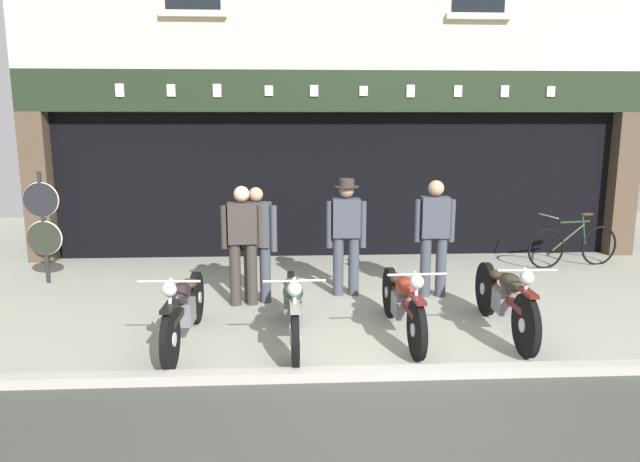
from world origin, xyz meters
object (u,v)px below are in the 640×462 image
motorcycle_center (403,301)px  assistant_far_right (243,240)px  leaning_bicycle (573,245)px  motorcycle_left (184,308)px  advert_board_near (489,157)px  advert_board_far (551,156)px  motorcycle_center_left (293,307)px  salesman_left (257,240)px  motorcycle_center_right (505,298)px  shopkeeper_center (346,231)px  tyre_sign_pole (43,220)px  salesman_right (434,233)px

motorcycle_center → assistant_far_right: size_ratio=1.23×
leaning_bicycle → motorcycle_left: bearing=107.6°
advert_board_near → leaning_bicycle: (1.15, -1.12, -1.42)m
motorcycle_center → advert_board_near: size_ratio=2.02×
assistant_far_right → advert_board_far: advert_board_far is taller
motorcycle_left → motorcycle_center: (2.46, 0.12, -0.00)m
motorcycle_center_left → salesman_left: bearing=-74.1°
motorcycle_center_right → salesman_left: (-2.93, 1.38, 0.43)m
motorcycle_center_left → shopkeeper_center: 1.99m
tyre_sign_pole → advert_board_near: size_ratio=1.74×
advert_board_far → motorcycle_center_right: bearing=-119.2°
shopkeeper_center → assistant_far_right: bearing=15.9°
advert_board_near → tyre_sign_pole: bearing=-166.9°
motorcycle_left → leaning_bicycle: size_ratio=1.19×
motorcycle_center → tyre_sign_pole: size_ratio=1.16×
motorcycle_center_right → tyre_sign_pole: 6.70m
salesman_left → motorcycle_center_left: bearing=117.5°
shopkeeper_center → leaning_bicycle: (4.04, 1.46, -0.55)m
motorcycle_left → advert_board_near: (4.85, 4.34, 1.37)m
salesman_right → advert_board_far: bearing=-133.6°
salesman_left → leaning_bicycle: size_ratio=0.93×
motorcycle_center_right → advert_board_near: (1.19, 4.21, 1.36)m
motorcycle_center → tyre_sign_pole: (-5.00, 2.51, 0.56)m
salesman_left → advert_board_near: size_ratio=1.61×
salesman_left → salesman_right: salesman_right is taller
salesman_right → advert_board_far: (2.82, 2.70, 0.89)m
salesman_left → salesman_right: bearing=-166.7°
tyre_sign_pole → motorcycle_center: bearing=-26.6°
motorcycle_left → shopkeeper_center: bearing=-136.5°
advert_board_near → shopkeeper_center: bearing=-138.2°
tyre_sign_pole → advert_board_near: (7.39, 1.72, 0.82)m
tyre_sign_pole → salesman_right: bearing=-9.7°
motorcycle_center_left → leaning_bicycle: (4.80, 3.22, -0.05)m
shopkeeper_center → salesman_right: size_ratio=1.01×
motorcycle_center → motorcycle_center_right: motorcycle_center_right is taller
motorcycle_center_left → advert_board_near: size_ratio=2.10×
motorcycle_left → leaning_bicycle: 6.81m
salesman_left → assistant_far_right: size_ratio=0.98×
salesman_left → assistant_far_right: (-0.18, -0.12, 0.02)m
motorcycle_center_left → tyre_sign_pole: 4.60m
motorcycle_center_left → leaning_bicycle: 5.78m
shopkeeper_center → motorcycle_center: bearing=107.9°
shopkeeper_center → salesman_right: 1.23m
advert_board_near → salesman_left: bearing=-145.6°
salesman_left → advert_board_far: (5.28, 2.83, 0.94)m
salesman_left → advert_board_near: 5.08m
motorcycle_center → salesman_right: bearing=-117.4°
advert_board_near → salesman_right: bearing=-121.6°
salesman_left → tyre_sign_pole: bearing=-8.6°
motorcycle_center_right → advert_board_far: (2.35, 4.21, 1.37)m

